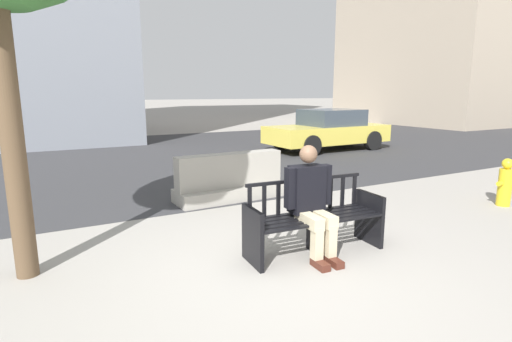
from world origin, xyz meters
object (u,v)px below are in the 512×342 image
object	(u,v)px
seated_person	(311,199)
car_taxi_near	(328,130)
jersey_barrier_centre	(230,181)
street_bench	(314,221)
fire_hydrant	(505,184)

from	to	relation	value
seated_person	car_taxi_near	xyz separation A→B (m)	(5.79, 7.02, -0.03)
seated_person	jersey_barrier_centre	distance (m)	2.80
seated_person	car_taxi_near	world-z (taller)	car_taxi_near
street_bench	jersey_barrier_centre	size ratio (longest dim) A/B	0.85
car_taxi_near	jersey_barrier_centre	bearing A→B (deg)	-142.68
jersey_barrier_centre	fire_hydrant	distance (m)	4.74
seated_person	street_bench	bearing A→B (deg)	29.41
seated_person	fire_hydrant	distance (m)	4.20
fire_hydrant	jersey_barrier_centre	bearing A→B (deg)	146.60
street_bench	car_taxi_near	xyz separation A→B (m)	(5.70, 6.97, 0.27)
street_bench	car_taxi_near	size ratio (longest dim) A/B	0.41
jersey_barrier_centre	fire_hydrant	size ratio (longest dim) A/B	2.47
fire_hydrant	seated_person	bearing A→B (deg)	-177.77
seated_person	jersey_barrier_centre	xyz separation A→B (m)	(0.22, 2.77, -0.35)
seated_person	car_taxi_near	bearing A→B (deg)	50.49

